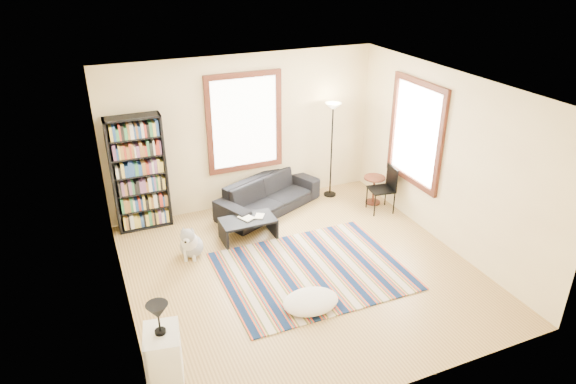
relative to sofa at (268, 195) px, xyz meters
name	(u,v)px	position (x,y,z in m)	size (l,w,h in m)	color
floor	(301,273)	(-0.27, -2.05, -0.35)	(5.00, 5.00, 0.10)	tan
ceiling	(303,84)	(-0.27, -2.05, 2.55)	(5.00, 5.00, 0.10)	white
wall_back	(243,132)	(-0.27, 0.50, 1.10)	(5.00, 0.10, 2.80)	#FDE8AA
wall_front	(410,288)	(-0.27, -4.60, 1.10)	(5.00, 0.10, 2.80)	#FDE8AA
wall_left	(112,222)	(-2.82, -2.05, 1.10)	(0.10, 5.00, 2.80)	#FDE8AA
wall_right	(449,160)	(2.28, -2.05, 1.10)	(0.10, 5.00, 2.80)	#FDE8AA
window_back	(244,123)	(-0.27, 0.42, 1.30)	(1.20, 0.06, 1.60)	white
window_right	(416,133)	(2.20, -1.25, 1.30)	(0.06, 1.20, 1.60)	white
rug	(312,271)	(-0.13, -2.13, -0.29)	(2.69, 2.15, 0.02)	#0C1C3D
sofa	(268,195)	(0.00, 0.00, 0.00)	(0.80, 2.04, 0.59)	black
bookshelf	(139,174)	(-2.21, 0.27, 0.70)	(0.90, 0.30, 2.00)	black
coffee_table	(248,229)	(-0.69, -0.83, -0.12)	(0.90, 0.50, 0.36)	black
book_a	(242,220)	(-0.79, -0.83, 0.07)	(0.25, 0.19, 0.02)	beige
book_b	(255,216)	(-0.54, -0.78, 0.07)	(0.14, 0.19, 0.01)	beige
floor_cushion	(311,301)	(-0.51, -2.90, -0.20)	(0.78, 0.59, 0.20)	white
floor_lamp	(331,151)	(1.33, 0.10, 0.63)	(0.30, 0.30, 1.86)	black
side_table	(374,190)	(1.93, -0.53, -0.03)	(0.40, 0.40, 0.54)	#4E1F13
folding_chair	(381,189)	(1.88, -0.85, 0.13)	(0.42, 0.40, 0.86)	black
white_cabinet	(164,358)	(-2.57, -3.45, 0.05)	(0.38, 0.50, 0.70)	white
table_lamp	(159,319)	(-2.57, -3.45, 0.59)	(0.24, 0.24, 0.38)	black
dog	(191,240)	(-1.68, -0.98, -0.01)	(0.41, 0.57, 0.57)	#A8A8A8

